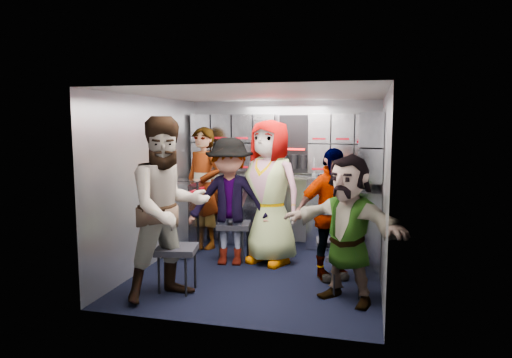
% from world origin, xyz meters
% --- Properties ---
extents(floor, '(3.00, 3.00, 0.00)m').
position_xyz_m(floor, '(0.00, 0.00, 0.00)').
color(floor, black).
rests_on(floor, ground).
extents(wall_back, '(2.80, 0.04, 2.10)m').
position_xyz_m(wall_back, '(0.00, 1.50, 1.05)').
color(wall_back, '#989DA6').
rests_on(wall_back, ground).
extents(wall_left, '(0.04, 3.00, 2.10)m').
position_xyz_m(wall_left, '(-1.40, 0.00, 1.05)').
color(wall_left, '#989DA6').
rests_on(wall_left, ground).
extents(wall_right, '(0.04, 3.00, 2.10)m').
position_xyz_m(wall_right, '(1.40, 0.00, 1.05)').
color(wall_right, '#989DA6').
rests_on(wall_right, ground).
extents(ceiling, '(2.80, 3.00, 0.02)m').
position_xyz_m(ceiling, '(0.00, 0.00, 2.10)').
color(ceiling, silver).
rests_on(ceiling, wall_back).
extents(cart_bank_back, '(2.68, 0.38, 0.99)m').
position_xyz_m(cart_bank_back, '(0.00, 1.29, 0.49)').
color(cart_bank_back, gray).
rests_on(cart_bank_back, ground).
extents(cart_bank_left, '(0.38, 0.76, 0.99)m').
position_xyz_m(cart_bank_left, '(-1.19, 0.56, 0.49)').
color(cart_bank_left, gray).
rests_on(cart_bank_left, ground).
extents(counter, '(2.68, 0.42, 0.03)m').
position_xyz_m(counter, '(0.00, 1.29, 1.01)').
color(counter, '#AEB0B5').
rests_on(counter, cart_bank_back).
extents(locker_bank_back, '(2.68, 0.28, 0.82)m').
position_xyz_m(locker_bank_back, '(0.00, 1.35, 1.49)').
color(locker_bank_back, gray).
rests_on(locker_bank_back, wall_back).
extents(locker_bank_right, '(0.28, 1.00, 0.82)m').
position_xyz_m(locker_bank_right, '(1.25, 0.70, 1.49)').
color(locker_bank_right, gray).
rests_on(locker_bank_right, wall_right).
extents(right_cabinet, '(0.28, 1.20, 1.00)m').
position_xyz_m(right_cabinet, '(1.25, 0.60, 0.50)').
color(right_cabinet, gray).
rests_on(right_cabinet, ground).
extents(coffee_niche, '(0.46, 0.16, 0.84)m').
position_xyz_m(coffee_niche, '(0.18, 1.41, 1.47)').
color(coffee_niche, black).
rests_on(coffee_niche, wall_back).
extents(red_latch_strip, '(2.60, 0.02, 0.03)m').
position_xyz_m(red_latch_strip, '(0.00, 1.09, 0.88)').
color(red_latch_strip, maroon).
rests_on(red_latch_strip, cart_bank_back).
extents(jump_seat_near_left, '(0.48, 0.46, 0.48)m').
position_xyz_m(jump_seat_near_left, '(-0.71, -0.80, 0.43)').
color(jump_seat_near_left, black).
rests_on(jump_seat_near_left, ground).
extents(jump_seat_mid_left, '(0.48, 0.46, 0.49)m').
position_xyz_m(jump_seat_mid_left, '(-0.45, 0.42, 0.43)').
color(jump_seat_mid_left, black).
rests_on(jump_seat_mid_left, ground).
extents(jump_seat_center, '(0.41, 0.39, 0.41)m').
position_xyz_m(jump_seat_center, '(0.03, 0.60, 0.36)').
color(jump_seat_center, black).
rests_on(jump_seat_center, ground).
extents(jump_seat_mid_right, '(0.39, 0.37, 0.40)m').
position_xyz_m(jump_seat_mid_right, '(0.83, 0.18, 0.36)').
color(jump_seat_mid_right, black).
rests_on(jump_seat_mid_right, ground).
extents(jump_seat_near_right, '(0.45, 0.44, 0.41)m').
position_xyz_m(jump_seat_near_right, '(1.05, -0.47, 0.36)').
color(jump_seat_near_right, black).
rests_on(jump_seat_near_right, ground).
extents(attendant_standing, '(0.74, 0.63, 1.72)m').
position_xyz_m(attendant_standing, '(-1.05, 0.90, 0.86)').
color(attendant_standing, black).
rests_on(attendant_standing, ground).
extents(attendant_arc_a, '(1.11, 1.14, 1.85)m').
position_xyz_m(attendant_arc_a, '(-0.71, -0.98, 0.92)').
color(attendant_arc_a, black).
rests_on(attendant_arc_a, ground).
extents(attendant_arc_b, '(1.11, 0.73, 1.60)m').
position_xyz_m(attendant_arc_b, '(-0.45, 0.24, 0.80)').
color(attendant_arc_b, black).
rests_on(attendant_arc_b, ground).
extents(attendant_arc_c, '(1.04, 0.86, 1.82)m').
position_xyz_m(attendant_arc_c, '(0.03, 0.42, 0.91)').
color(attendant_arc_c, black).
rests_on(attendant_arc_c, ground).
extents(attendant_arc_d, '(0.94, 0.78, 1.50)m').
position_xyz_m(attendant_arc_d, '(0.83, -0.00, 0.75)').
color(attendant_arc_d, black).
rests_on(attendant_arc_d, ground).
extents(attendant_arc_e, '(1.42, 1.03, 1.48)m').
position_xyz_m(attendant_arc_e, '(1.05, -0.65, 0.74)').
color(attendant_arc_e, black).
rests_on(attendant_arc_e, ground).
extents(bottle_left, '(0.07, 0.07, 0.25)m').
position_xyz_m(bottle_left, '(-0.41, 1.24, 1.15)').
color(bottle_left, white).
rests_on(bottle_left, counter).
extents(bottle_mid, '(0.07, 0.07, 0.25)m').
position_xyz_m(bottle_mid, '(-0.11, 1.24, 1.15)').
color(bottle_mid, white).
rests_on(bottle_mid, counter).
extents(bottle_right, '(0.06, 0.06, 0.27)m').
position_xyz_m(bottle_right, '(0.49, 1.24, 1.17)').
color(bottle_right, white).
rests_on(bottle_right, counter).
extents(cup_left, '(0.07, 0.07, 0.09)m').
position_xyz_m(cup_left, '(-1.21, 1.23, 1.08)').
color(cup_left, '#CAB98F').
rests_on(cup_left, counter).
extents(cup_right, '(0.07, 0.07, 0.09)m').
position_xyz_m(cup_right, '(1.25, 1.23, 1.08)').
color(cup_right, '#CAB98F').
rests_on(cup_right, counter).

